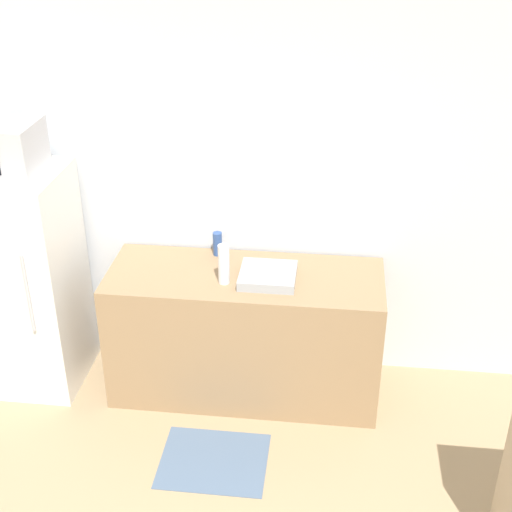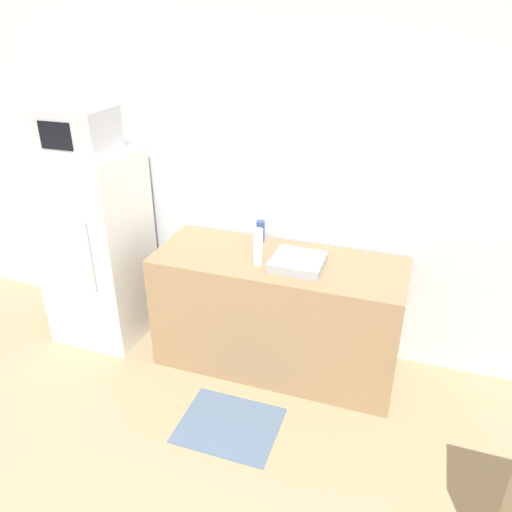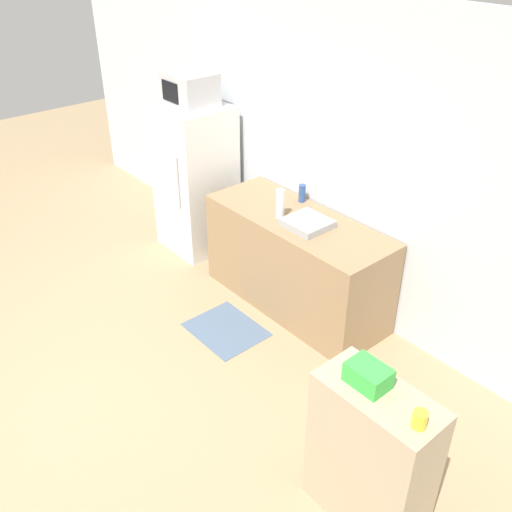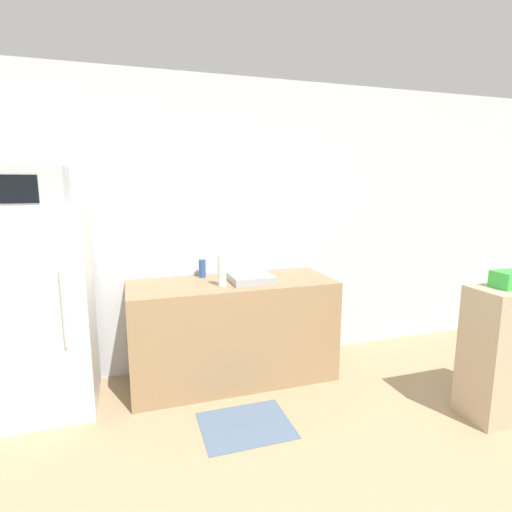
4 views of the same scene
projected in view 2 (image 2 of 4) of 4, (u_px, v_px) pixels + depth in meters
The scene contains 8 objects.
wall_back at pixel (294, 182), 3.51m from camera, with size 8.00×0.06×2.60m, color silver.
refrigerator at pixel (98, 248), 3.84m from camera, with size 0.66×0.65×1.50m.
microwave at pixel (79, 130), 3.43m from camera, with size 0.46×0.38×0.31m.
counter at pixel (277, 313), 3.59m from camera, with size 1.72×0.65×0.87m, color #937551.
sink_basin at pixel (298, 262), 3.30m from camera, with size 0.34×0.33×0.06m, color #9EA3A8.
bottle_tall at pixel (258, 247), 3.28m from camera, with size 0.07×0.07×0.25m, color silver.
bottle_short at pixel (261, 231), 3.63m from camera, with size 0.06×0.06×0.16m, color #2D4C8C.
kitchen_rug at pixel (229, 425), 3.21m from camera, with size 0.63×0.52×0.01m, color slate.
Camera 2 is at (0.84, -0.56, 2.43)m, focal length 35.00 mm.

